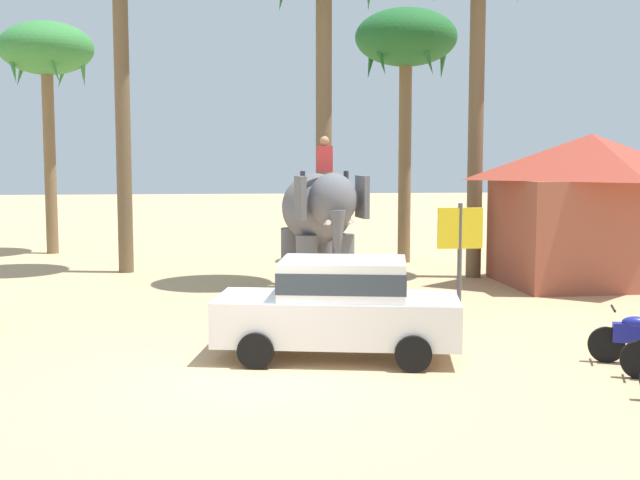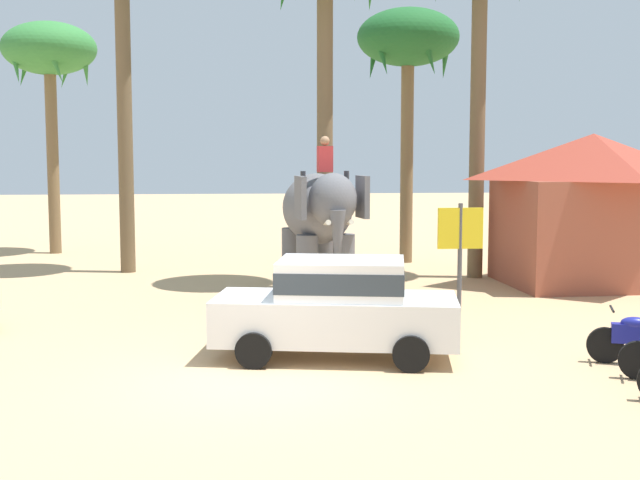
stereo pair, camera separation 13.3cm
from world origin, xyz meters
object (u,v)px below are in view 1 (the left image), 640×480
Objects in this scene: palm_tree_far_back at (406,45)px; elephant_with_mahout at (319,216)px; palm_tree_leaning_seaward at (46,55)px; car_sedan_foreground at (339,304)px; signboard_yellow at (460,236)px; roadside_hut at (590,205)px.

elephant_with_mahout is at bearing -118.07° from palm_tree_far_back.
car_sedan_foreground is at bearing -63.16° from palm_tree_leaning_seaward.
signboard_yellow is at bearing -93.24° from palm_tree_far_back.
elephant_with_mahout is at bearing -169.77° from roadside_hut.
signboard_yellow is at bearing -142.30° from roadside_hut.
palm_tree_leaning_seaward is at bearing 130.01° from elephant_with_mahout.
palm_tree_far_back reaches higher than roadside_hut.
palm_tree_far_back is at bearing 86.76° from signboard_yellow.
car_sedan_foreground is 0.54× the size of palm_tree_far_back.
elephant_with_mahout is at bearing 87.64° from car_sedan_foreground.
palm_tree_far_back reaches higher than elephant_with_mahout.
palm_tree_far_back is (3.64, 12.43, 5.95)m from car_sedan_foreground.
elephant_with_mahout is 13.87m from palm_tree_leaning_seaward.
roadside_hut is at bearing -51.77° from palm_tree_far_back.
palm_tree_leaning_seaward is (-8.10, 16.01, 5.91)m from car_sedan_foreground.
palm_tree_far_back is 1.01× the size of palm_tree_leaning_seaward.
car_sedan_foreground is 1.09× the size of elephant_with_mahout.
car_sedan_foreground is 14.25m from palm_tree_far_back.
palm_tree_far_back reaches higher than palm_tree_leaning_seaward.
car_sedan_foreground is 1.81× the size of signboard_yellow.
roadside_hut is 5.64m from signboard_yellow.
elephant_with_mahout is 0.50× the size of palm_tree_leaning_seaward.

